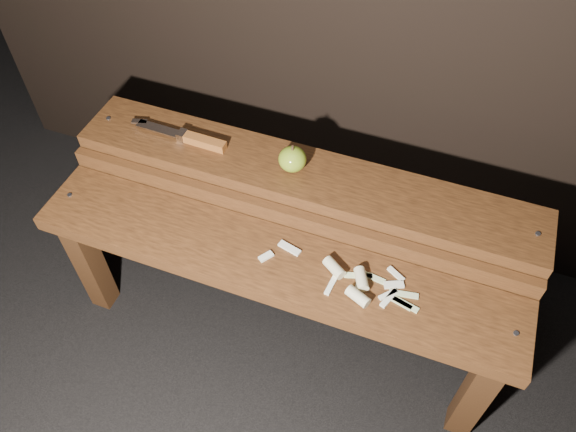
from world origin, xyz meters
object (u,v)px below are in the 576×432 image
(apple, at_px, (292,159))
(knife, at_px, (193,139))
(bench_front_tier, at_px, (270,277))
(bench_rear_tier, at_px, (302,195))

(apple, xyz_separation_m, knife, (-0.27, -0.00, -0.02))
(apple, bearing_deg, bench_front_tier, -82.67)
(bench_front_tier, distance_m, bench_rear_tier, 0.23)
(bench_rear_tier, bearing_deg, knife, 179.35)
(bench_rear_tier, bearing_deg, apple, 171.73)
(bench_rear_tier, height_order, knife, knife)
(apple, relative_size, knife, 0.27)
(bench_front_tier, xyz_separation_m, knife, (-0.30, 0.23, 0.16))
(knife, bearing_deg, bench_front_tier, -37.17)
(apple, distance_m, knife, 0.27)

